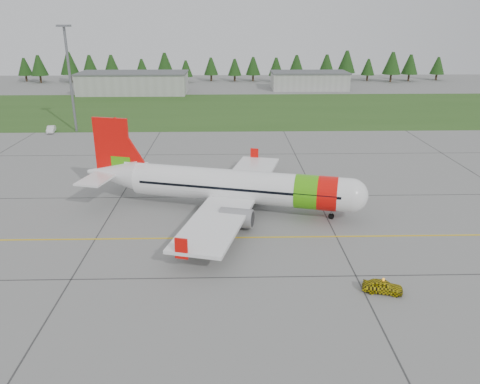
{
  "coord_description": "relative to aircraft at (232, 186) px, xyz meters",
  "views": [
    {
      "loc": [
        -1.13,
        -35.89,
        21.26
      ],
      "look_at": [
        0.05,
        12.41,
        3.43
      ],
      "focal_mm": 35.0,
      "sensor_mm": 36.0,
      "label": 1
    }
  ],
  "objects": [
    {
      "name": "hangar_west",
      "position": [
        -29.25,
        94.38,
        0.02
      ],
      "size": [
        32.0,
        14.0,
        6.0
      ],
      "primitive_type": "cube",
      "color": "#A8A8A3",
      "rests_on": "ground"
    },
    {
      "name": "service_van",
      "position": [
        -36.03,
        41.57,
        -1.01
      ],
      "size": [
        1.59,
        1.53,
        3.95
      ],
      "primitive_type": "imported",
      "rotation": [
        0.0,
        0.0,
        0.18
      ],
      "color": "white",
      "rests_on": "ground"
    },
    {
      "name": "ground",
      "position": [
        0.75,
        -15.62,
        -2.98
      ],
      "size": [
        320.0,
        320.0,
        0.0
      ],
      "primitive_type": "plane",
      "color": "gray",
      "rests_on": "ground"
    },
    {
      "name": "floodlight_mast",
      "position": [
        -31.25,
        42.38,
        7.02
      ],
      "size": [
        0.5,
        0.5,
        20.0
      ],
      "primitive_type": "cylinder",
      "color": "slate",
      "rests_on": "ground"
    },
    {
      "name": "hangar_east",
      "position": [
        25.75,
        102.38,
        -0.38
      ],
      "size": [
        24.0,
        12.0,
        5.2
      ],
      "primitive_type": "cube",
      "color": "#A8A8A3",
      "rests_on": "ground"
    },
    {
      "name": "treeline",
      "position": [
        0.75,
        122.38,
        2.02
      ],
      "size": [
        160.0,
        8.0,
        10.0
      ],
      "primitive_type": null,
      "color": "#1C3F14",
      "rests_on": "ground"
    },
    {
      "name": "follow_me_car",
      "position": [
        12.25,
        -18.27,
        -1.35
      ],
      "size": [
        1.4,
        1.54,
        3.26
      ],
      "primitive_type": "imported",
      "rotation": [
        0.0,
        0.0,
        1.32
      ],
      "color": "yellow",
      "rests_on": "ground"
    },
    {
      "name": "aircraft",
      "position": [
        0.0,
        0.0,
        0.0
      ],
      "size": [
        33.51,
        31.56,
        10.34
      ],
      "rotation": [
        0.0,
        0.0,
        -0.26
      ],
      "color": "white",
      "rests_on": "ground"
    },
    {
      "name": "grass_strip",
      "position": [
        0.75,
        66.38,
        -2.97
      ],
      "size": [
        320.0,
        50.0,
        0.03
      ],
      "primitive_type": "cube",
      "color": "#30561E",
      "rests_on": "ground"
    },
    {
      "name": "taxi_guideline",
      "position": [
        0.75,
        -7.62,
        -2.97
      ],
      "size": [
        120.0,
        0.25,
        0.02
      ],
      "primitive_type": "cube",
      "color": "gold",
      "rests_on": "ground"
    }
  ]
}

